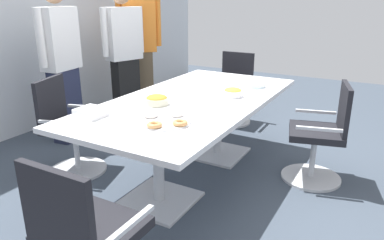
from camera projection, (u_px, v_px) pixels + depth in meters
The scene contains 14 objects.
ground_plane at pixel (192, 175), 3.50m from camera, with size 10.00×10.00×0.01m, color #3D4754.
back_wall at pixel (9, 16), 4.16m from camera, with size 8.00×0.10×2.80m, color silver.
conference_table at pixel (192, 112), 3.29m from camera, with size 2.40×1.20×0.75m.
office_chair_1 at pixel (321, 139), 3.27m from camera, with size 0.66×0.66×0.91m.
office_chair_2 at pixel (233, 92), 4.85m from camera, with size 0.55×0.55×0.91m.
office_chair_3 at pixel (69, 131), 3.45m from camera, with size 0.67×0.67×0.91m.
person_standing_0 at pixel (61, 62), 4.04m from camera, with size 0.62×0.28×1.77m.
person_standing_1 at pixel (124, 53), 4.75m from camera, with size 0.60×0.35×1.74m.
person_standing_2 at pixel (140, 45), 5.08m from camera, with size 0.48×0.50×1.84m.
snack_bowl_chips_yellow at pixel (233, 92), 3.31m from camera, with size 0.17×0.17×0.08m.
snack_bowl_chips_orange at pixel (157, 100), 3.07m from camera, with size 0.20×0.20×0.08m.
donut_platter at pixel (165, 120), 2.64m from camera, with size 0.39×0.39×0.04m.
plate_stack at pixel (254, 85), 3.66m from camera, with size 0.22×0.22×0.04m.
napkin_pile at pixel (91, 113), 2.76m from camera, with size 0.19×0.19×0.07m, color white.
Camera 1 is at (-2.73, -1.54, 1.63)m, focal length 34.21 mm.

